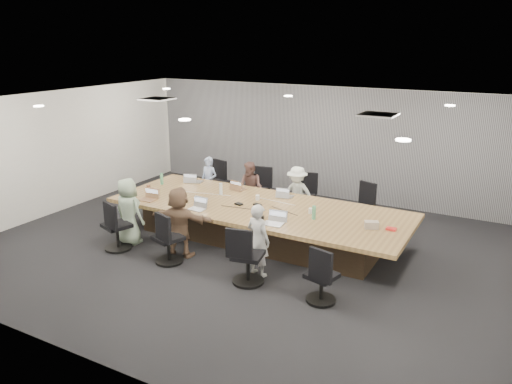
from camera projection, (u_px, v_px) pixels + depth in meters
The scene contains 38 objects.
floor at pixel (246, 249), 9.71m from camera, with size 10.00×8.00×0.00m, color black.
ceiling at pixel (245, 104), 8.88m from camera, with size 10.00×8.00×0.00m, color white.
wall_back at pixel (324, 142), 12.64m from camera, with size 10.00×2.80×0.00m, color silver.
wall_front at pixel (79, 260), 5.94m from camera, with size 10.00×2.80×0.00m, color silver.
wall_left at pixel (59, 152), 11.59m from camera, with size 8.00×2.80×0.00m, color silver.
curtain at pixel (323, 143), 12.58m from camera, with size 9.80×0.04×2.80m, color gray.
conference_table at pixel (258, 222), 10.01m from camera, with size 6.00×2.20×0.74m.
chair_0 at pixel (217, 185), 12.39m from camera, with size 0.57×0.57×0.84m, color black, non-canonical shape.
chair_1 at pixel (258, 193), 11.86m from camera, with size 0.54×0.54×0.80m, color black, non-canonical shape.
chair_2 at pixel (303, 200), 11.32m from camera, with size 0.55×0.55×0.82m, color black, non-canonical shape.
chair_3 at pixel (367, 212), 10.65m from camera, with size 0.51×0.51×0.75m, color black, non-canonical shape.
chair_4 at pixel (117, 229), 9.58m from camera, with size 0.55×0.55×0.82m, color black, non-canonical shape.
chair_5 at pixel (168, 242), 9.01m from camera, with size 0.54×0.54×0.80m, color black, non-canonical shape.
chair_6 at pixel (248, 260), 8.24m from camera, with size 0.56×0.56×0.83m, color black, non-canonical shape.
chair_7 at pixel (322, 280), 7.66m from camera, with size 0.50×0.50×0.73m, color black, non-canonical shape.
person_0 at pixel (209, 182), 12.04m from camera, with size 0.44×0.29×1.21m, color #98AAD4.
laptop_0 at pixel (196, 182), 11.53m from camera, with size 0.32×0.22×0.02m, color #B2B2B7.
person_1 at pixel (251, 188), 11.50m from camera, with size 0.60×0.46×1.23m, color brown.
laptop_1 at pixel (239, 188), 11.00m from camera, with size 0.34×0.24×0.02m, color #8C6647.
person_2 at pixel (297, 195), 10.96m from camera, with size 0.82×0.47×1.26m, color silver.
laptop_2 at pixel (286, 196), 10.47m from camera, with size 0.30×0.20×0.02m, color #B2B2B7.
person_4 at pixel (129, 211), 9.79m from camera, with size 0.65×0.43×1.34m, color #93AC91.
laptop_4 at pixel (147, 200), 10.23m from camera, with size 0.34×0.23×0.02m, color #8C6647.
person_5 at pixel (179, 222), 9.22m from camera, with size 1.24×0.40×1.34m, color brown.
laptop_5 at pixel (197, 209), 9.66m from camera, with size 0.31×0.22×0.02m, color #B2B2B7.
person_6 at pixel (258, 240), 8.47m from camera, with size 0.47×0.31×1.28m, color #B3B3B3.
laptop_6 at pixel (273, 224), 8.90m from camera, with size 0.36×0.25×0.02m, color #B2B2B7.
bottle_green_left at pixel (162, 179), 11.31m from camera, with size 0.07×0.07×0.26m, color #4C986B.
bottle_green_right at pixel (314, 213), 9.13m from camera, with size 0.07×0.07×0.26m, color #4C986B.
bottle_clear at pixel (221, 189), 10.58m from camera, with size 0.07×0.07×0.25m, color silver.
cup_white_far at pixel (258, 197), 10.24m from camera, with size 0.08×0.08×0.10m, color white.
cup_white_near at pixel (311, 211), 9.45m from camera, with size 0.08×0.08×0.10m, color white.
mug_brown at pixel (148, 187), 10.95m from camera, with size 0.09×0.09×0.11m, color brown.
mic_left at pixel (239, 204), 9.96m from camera, with size 0.15×0.10×0.03m, color black.
mic_right at pixel (257, 205), 9.91m from camera, with size 0.15×0.10×0.03m, color black.
stapler at pixel (260, 217), 9.19m from camera, with size 0.17×0.04×0.06m, color black.
canvas_bag at pixel (372, 225), 8.71m from camera, with size 0.24×0.15×0.13m, color tan.
snack_packet at pixel (391, 229), 8.64m from camera, with size 0.17×0.11×0.04m, color red.
Camera 1 is at (4.47, -7.75, 3.93)m, focal length 35.00 mm.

